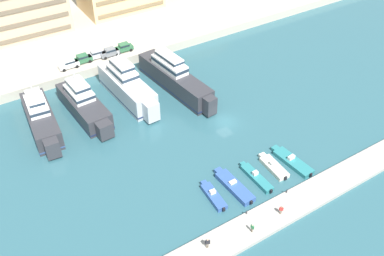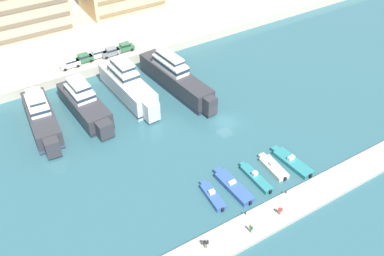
# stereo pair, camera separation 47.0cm
# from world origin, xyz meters

# --- Properties ---
(ground_plane) EXTENTS (400.00, 400.00, 0.00)m
(ground_plane) POSITION_xyz_m (0.00, 0.00, 0.00)
(ground_plane) COLOR #2D5B66
(pier_dock) EXTENTS (120.00, 4.61, 0.62)m
(pier_dock) POSITION_xyz_m (0.00, -21.06, 0.31)
(pier_dock) COLOR #A8A399
(pier_dock) RESTS_ON ground
(yacht_charcoal_far_left) EXTENTS (5.45, 17.60, 8.11)m
(yacht_charcoal_far_left) POSITION_xyz_m (-28.20, 15.41, 2.33)
(yacht_charcoal_far_left) COLOR #333338
(yacht_charcoal_far_left) RESTS_ON ground
(yacht_charcoal_left) EXTENTS (5.43, 17.70, 8.07)m
(yacht_charcoal_left) POSITION_xyz_m (-20.39, 15.48, 2.27)
(yacht_charcoal_left) COLOR #333338
(yacht_charcoal_left) RESTS_ON ground
(yacht_silver_mid_left) EXTENTS (5.30, 18.64, 9.14)m
(yacht_silver_mid_left) POSITION_xyz_m (-11.53, 15.83, 2.75)
(yacht_silver_mid_left) COLOR silver
(yacht_silver_mid_left) RESTS_ON ground
(yacht_charcoal_center_left) EXTENTS (5.84, 22.58, 8.69)m
(yacht_charcoal_center_left) POSITION_xyz_m (-2.38, 13.84, 2.60)
(yacht_charcoal_center_left) COLOR #333338
(yacht_charcoal_center_left) RESTS_ON ground
(motorboat_blue_far_left) EXTENTS (2.01, 6.34, 1.29)m
(motorboat_blue_far_left) POSITION_xyz_m (-12.00, -13.65, 0.41)
(motorboat_blue_far_left) COLOR #33569E
(motorboat_blue_far_left) RESTS_ON ground
(motorboat_blue_left) EXTENTS (2.35, 8.41, 1.20)m
(motorboat_blue_left) POSITION_xyz_m (-8.31, -13.73, 0.43)
(motorboat_blue_left) COLOR #33569E
(motorboat_blue_left) RESTS_ON ground
(motorboat_teal_mid_left) EXTENTS (1.51, 7.31, 1.31)m
(motorboat_teal_mid_left) POSITION_xyz_m (-4.30, -14.05, 0.39)
(motorboat_teal_mid_left) COLOR teal
(motorboat_teal_mid_left) RESTS_ON ground
(motorboat_cream_center_left) EXTENTS (2.24, 6.47, 1.32)m
(motorboat_cream_center_left) POSITION_xyz_m (-0.54, -13.67, 0.39)
(motorboat_cream_center_left) COLOR beige
(motorboat_cream_center_left) RESTS_ON ground
(motorboat_teal_center) EXTENTS (2.66, 8.29, 1.28)m
(motorboat_teal_center) POSITION_xyz_m (2.79, -14.33, 0.38)
(motorboat_teal_center) COLOR teal
(motorboat_teal_center) RESTS_ON ground
(car_white_far_left) EXTENTS (4.12, 1.95, 1.80)m
(car_white_far_left) POSITION_xyz_m (-18.15, 29.26, 2.96)
(car_white_far_left) COLOR white
(car_white_far_left) RESTS_ON quay_promenade
(car_green_left) EXTENTS (4.13, 1.98, 1.80)m
(car_green_left) POSITION_xyz_m (-15.14, 29.74, 2.96)
(car_green_left) COLOR #2D6642
(car_green_left) RESTS_ON quay_promenade
(car_silver_mid_left) EXTENTS (4.14, 2.00, 1.80)m
(car_silver_mid_left) POSITION_xyz_m (-12.06, 29.96, 2.96)
(car_silver_mid_left) COLOR #B7BCC1
(car_silver_mid_left) RESTS_ON quay_promenade
(car_grey_center_left) EXTENTS (4.11, 1.94, 1.80)m
(car_grey_center_left) POSITION_xyz_m (-9.22, 29.24, 2.96)
(car_grey_center_left) COLOR slate
(car_grey_center_left) RESTS_ON quay_promenade
(car_green_center) EXTENTS (4.14, 1.99, 1.80)m
(car_green_center) POSITION_xyz_m (-5.84, 29.56, 2.96)
(car_green_center) COLOR #2D6642
(car_green_center) RESTS_ON quay_promenade
(pedestrian_near_edge) EXTENTS (0.29, 0.59, 1.54)m
(pedestrian_near_edge) POSITION_xyz_m (-11.34, -21.81, 1.54)
(pedestrian_near_edge) COLOR #7A6B56
(pedestrian_near_edge) RESTS_ON pier_dock
(pedestrian_mid_deck) EXTENTS (0.47, 0.43, 1.54)m
(pedestrian_mid_deck) POSITION_xyz_m (-6.04, -21.53, 1.53)
(pedestrian_mid_deck) COLOR #7A6B56
(pedestrian_mid_deck) RESTS_ON pier_dock
(pedestrian_far_side) EXTENTS (0.61, 0.44, 1.77)m
(pedestrian_far_side) POSITION_xyz_m (-17.77, -20.71, 1.67)
(pedestrian_far_side) COLOR #7A6B56
(pedestrian_far_side) RESTS_ON pier_dock
(bollard_west) EXTENTS (0.20, 0.20, 0.61)m
(bollard_west) POSITION_xyz_m (-10.04, -19.01, 0.95)
(bollard_west) COLOR #2D2D33
(bollard_west) RESTS_ON pier_dock
(bollard_west_mid) EXTENTS (0.20, 0.20, 0.61)m
(bollard_west_mid) POSITION_xyz_m (-2.64, -19.01, 0.95)
(bollard_west_mid) COLOR #2D2D33
(bollard_west_mid) RESTS_ON pier_dock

